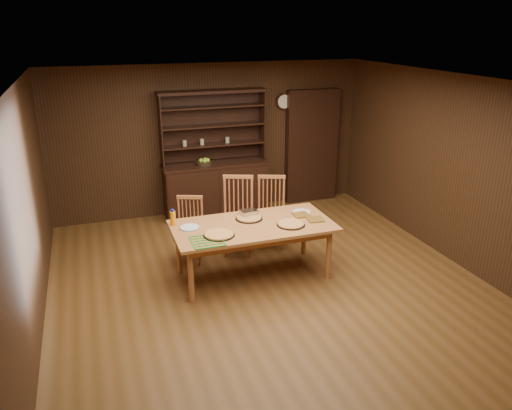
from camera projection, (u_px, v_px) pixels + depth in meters
name	position (u px, v px, depth m)	size (l,w,h in m)	color
floor	(270.00, 286.00, 6.52)	(6.00, 6.00, 0.00)	brown
room_shell	(271.00, 170.00, 5.97)	(6.00, 6.00, 6.00)	silver
china_hutch	(215.00, 182.00, 8.76)	(1.84, 0.52, 2.17)	black
doorway	(311.00, 146.00, 9.30)	(1.00, 0.18, 2.10)	black
wall_clock	(284.00, 101.00, 8.89)	(0.30, 0.05, 0.30)	black
dining_table	(253.00, 229.00, 6.55)	(2.10, 1.05, 0.75)	#A96F3A
chair_left	(190.00, 227.00, 7.08)	(0.49, 0.48, 0.94)	#C67744
chair_center	(238.00, 212.00, 7.35)	(0.60, 0.59, 1.14)	#C67744
chair_right	(271.00, 209.00, 7.58)	(0.56, 0.55, 1.07)	#C67744
pizza_left	(219.00, 234.00, 6.18)	(0.39, 0.39, 0.04)	black
pizza_right	(291.00, 224.00, 6.50)	(0.37, 0.37, 0.04)	black
pizza_center	(249.00, 218.00, 6.70)	(0.36, 0.36, 0.04)	black
cooling_rack	(207.00, 241.00, 6.02)	(0.37, 0.37, 0.02)	#0CA32F
plate_left	(190.00, 227.00, 6.41)	(0.26, 0.26, 0.02)	silver
plate_right	(302.00, 212.00, 6.92)	(0.27, 0.27, 0.02)	silver
foil_dish	(249.00, 213.00, 6.78)	(0.22, 0.16, 0.09)	silver
juice_bottle	(173.00, 218.00, 6.48)	(0.07, 0.07, 0.22)	orange
pot_holder_a	(315.00, 219.00, 6.67)	(0.21, 0.21, 0.02)	#B01714
pot_holder_b	(301.00, 215.00, 6.83)	(0.21, 0.21, 0.02)	#B01714
fruit_bowl	(204.00, 162.00, 8.50)	(0.27, 0.27, 0.12)	black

